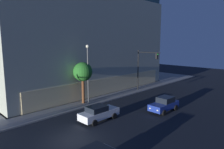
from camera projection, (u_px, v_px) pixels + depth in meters
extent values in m
plane|color=black|center=(73.00, 141.00, 17.47)|extent=(120.00, 120.00, 0.00)
cube|color=#4C4C51|center=(57.00, 81.00, 43.87)|extent=(31.01, 31.78, 0.15)
cube|color=#FADA98|center=(107.00, 85.00, 32.94)|extent=(27.55, 0.60, 2.59)
cube|color=#A6AA94|center=(55.00, 44.00, 42.62)|extent=(30.61, 31.38, 15.80)
cylinder|color=black|center=(138.00, 70.00, 35.22)|extent=(0.18, 0.18, 6.90)
cylinder|color=black|center=(149.00, 53.00, 33.18)|extent=(0.25, 4.38, 0.12)
cube|color=black|center=(157.00, 56.00, 32.17)|extent=(0.33, 0.33, 0.90)
sphere|color=green|center=(158.00, 54.00, 32.00)|extent=(0.18, 0.18, 0.18)
cylinder|color=#4C4C4C|center=(88.00, 76.00, 27.09)|extent=(0.16, 0.16, 7.51)
sphere|color=#F9EFC6|center=(87.00, 46.00, 26.48)|extent=(0.44, 0.44, 0.44)
cylinder|color=brown|center=(83.00, 91.00, 27.65)|extent=(0.39, 0.39, 3.28)
sphere|color=#256A22|center=(83.00, 72.00, 27.23)|extent=(2.57, 2.57, 2.57)
cube|color=silver|center=(99.00, 114.00, 22.02)|extent=(4.57, 1.80, 0.75)
cube|color=black|center=(97.00, 109.00, 21.68)|extent=(2.09, 1.59, 0.57)
cube|color=#F9F4CC|center=(111.00, 108.00, 23.94)|extent=(0.12, 0.20, 0.12)
cube|color=#F9F4CC|center=(117.00, 110.00, 23.21)|extent=(0.12, 0.20, 0.12)
cylinder|color=black|center=(103.00, 112.00, 23.68)|extent=(0.65, 0.25, 0.65)
cylinder|color=black|center=(114.00, 116.00, 22.46)|extent=(0.65, 0.25, 0.65)
cylinder|color=black|center=(84.00, 118.00, 21.71)|extent=(0.65, 0.25, 0.65)
cylinder|color=black|center=(94.00, 123.00, 20.49)|extent=(0.65, 0.25, 0.65)
cube|color=navy|center=(164.00, 105.00, 24.92)|extent=(4.32, 1.89, 0.74)
cube|color=black|center=(165.00, 99.00, 25.02)|extent=(2.00, 1.63, 0.66)
cube|color=#F9F4CC|center=(158.00, 110.00, 23.13)|extent=(0.13, 0.20, 0.12)
cube|color=#F9F4CC|center=(150.00, 108.00, 23.88)|extent=(0.13, 0.20, 0.12)
cylinder|color=black|center=(164.00, 113.00, 23.46)|extent=(0.67, 0.26, 0.66)
cylinder|color=black|center=(151.00, 109.00, 24.70)|extent=(0.67, 0.26, 0.66)
cylinder|color=black|center=(176.00, 108.00, 25.25)|extent=(0.67, 0.26, 0.66)
cylinder|color=black|center=(164.00, 105.00, 26.49)|extent=(0.67, 0.26, 0.66)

